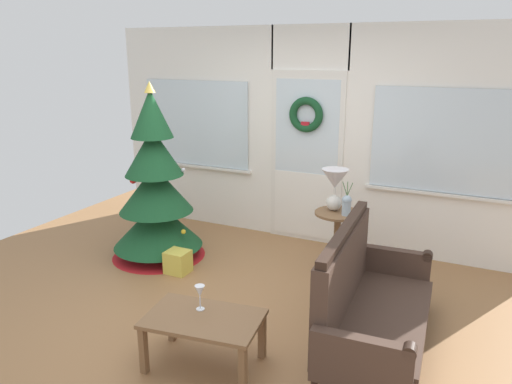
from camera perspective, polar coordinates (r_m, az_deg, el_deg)
ground_plane at (r=4.53m, az=-3.69°, el=-13.97°), size 6.76×6.76×0.00m
back_wall_with_door at (r=5.90m, az=6.04°, el=6.42°), size 5.20×0.19×2.55m
christmas_tree at (r=5.57m, az=-11.52°, el=-0.50°), size 1.05×1.05×1.96m
settee_sofa at (r=4.06m, az=12.57°, el=-12.05°), size 0.80×1.68×0.96m
side_table at (r=5.20m, az=9.40°, el=-4.31°), size 0.50×0.48×0.66m
table_lamp at (r=5.11m, az=9.12°, el=0.93°), size 0.28×0.28×0.44m
flower_vase at (r=5.02m, az=10.45°, el=-1.39°), size 0.11×0.10×0.35m
coffee_table at (r=3.74m, az=-6.09°, el=-14.97°), size 0.90×0.63×0.40m
wine_glass at (r=3.74m, az=-6.52°, el=-11.46°), size 0.08×0.08×0.20m
gift_box at (r=5.30m, az=-9.04°, el=-7.98°), size 0.24×0.22×0.24m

